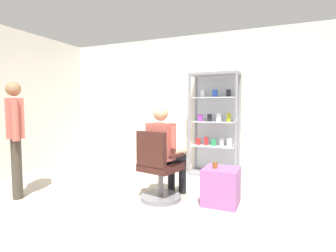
{
  "coord_description": "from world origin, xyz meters",
  "views": [
    {
      "loc": [
        1.53,
        -2.15,
        1.28
      ],
      "look_at": [
        0.02,
        1.39,
        1.0
      ],
      "focal_mm": 28.13,
      "sensor_mm": 36.0,
      "label": 1
    }
  ],
  "objects_px": {
    "tea_glass": "(215,165)",
    "seated_shopkeeper": "(165,147)",
    "storage_crate": "(221,186)",
    "standing_customer": "(15,132)",
    "office_chair": "(158,172)",
    "display_cabinet_main": "(215,124)"
  },
  "relations": [
    {
      "from": "tea_glass",
      "to": "seated_shopkeeper",
      "type": "bearing_deg",
      "value": -178.82
    },
    {
      "from": "storage_crate",
      "to": "standing_customer",
      "type": "distance_m",
      "value": 2.94
    },
    {
      "from": "office_chair",
      "to": "standing_customer",
      "type": "distance_m",
      "value": 2.09
    },
    {
      "from": "display_cabinet_main",
      "to": "storage_crate",
      "type": "relative_size",
      "value": 3.96
    },
    {
      "from": "display_cabinet_main",
      "to": "standing_customer",
      "type": "distance_m",
      "value": 3.3
    },
    {
      "from": "display_cabinet_main",
      "to": "standing_customer",
      "type": "bearing_deg",
      "value": -133.84
    },
    {
      "from": "display_cabinet_main",
      "to": "tea_glass",
      "type": "bearing_deg",
      "value": -76.77
    },
    {
      "from": "display_cabinet_main",
      "to": "standing_customer",
      "type": "xyz_separation_m",
      "value": [
        -2.29,
        -2.38,
        -0.03
      ]
    },
    {
      "from": "seated_shopkeeper",
      "to": "standing_customer",
      "type": "relative_size",
      "value": 0.79
    },
    {
      "from": "seated_shopkeeper",
      "to": "standing_customer",
      "type": "xyz_separation_m",
      "value": [
        -1.95,
        -0.81,
        0.22
      ]
    },
    {
      "from": "display_cabinet_main",
      "to": "storage_crate",
      "type": "xyz_separation_m",
      "value": [
        0.44,
        -1.52,
        -0.72
      ]
    },
    {
      "from": "standing_customer",
      "to": "tea_glass",
      "type": "bearing_deg",
      "value": 17.28
    },
    {
      "from": "office_chair",
      "to": "storage_crate",
      "type": "bearing_deg",
      "value": 14.64
    },
    {
      "from": "office_chair",
      "to": "storage_crate",
      "type": "distance_m",
      "value": 0.85
    },
    {
      "from": "storage_crate",
      "to": "office_chair",
      "type": "bearing_deg",
      "value": -165.36
    },
    {
      "from": "office_chair",
      "to": "storage_crate",
      "type": "xyz_separation_m",
      "value": [
        0.81,
        0.21,
        -0.15
      ]
    },
    {
      "from": "tea_glass",
      "to": "standing_customer",
      "type": "xyz_separation_m",
      "value": [
        -2.65,
        -0.82,
        0.41
      ]
    },
    {
      "from": "display_cabinet_main",
      "to": "storage_crate",
      "type": "distance_m",
      "value": 1.74
    },
    {
      "from": "display_cabinet_main",
      "to": "standing_customer",
      "type": "height_order",
      "value": "display_cabinet_main"
    },
    {
      "from": "office_chair",
      "to": "standing_customer",
      "type": "xyz_separation_m",
      "value": [
        -1.91,
        -0.65,
        0.54
      ]
    },
    {
      "from": "display_cabinet_main",
      "to": "storage_crate",
      "type": "height_order",
      "value": "display_cabinet_main"
    },
    {
      "from": "display_cabinet_main",
      "to": "tea_glass",
      "type": "height_order",
      "value": "display_cabinet_main"
    }
  ]
}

